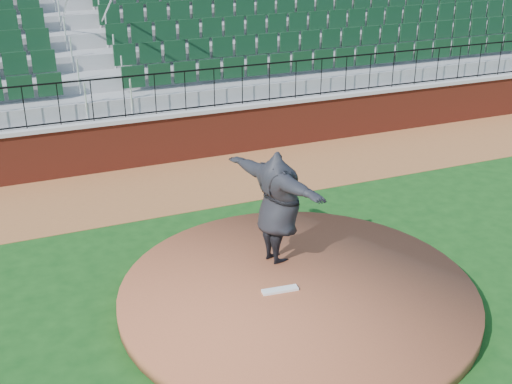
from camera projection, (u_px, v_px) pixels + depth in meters
ground at (290, 295)px, 10.96m from camera, size 90.00×90.00×0.00m
warning_track at (193, 182)px, 15.52m from camera, size 34.00×3.20×0.01m
field_wall at (173, 138)px, 16.64m from camera, size 34.00×0.35×1.20m
wall_cap at (172, 114)px, 16.38m from camera, size 34.00×0.45×0.10m
wall_railing at (170, 93)px, 16.16m from camera, size 34.00×0.05×1.00m
seating_stands at (143, 52)px, 18.26m from camera, size 34.00×5.10×4.60m
concourse_wall at (120, 22)px, 20.45m from camera, size 34.00×0.50×5.50m
pitchers_mound at (298, 294)px, 10.77m from camera, size 5.90×5.90×0.25m
pitching_rubber at (280, 290)px, 10.60m from camera, size 0.62×0.21×0.04m
pitcher at (278, 207)px, 11.16m from camera, size 1.28×2.61×2.05m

